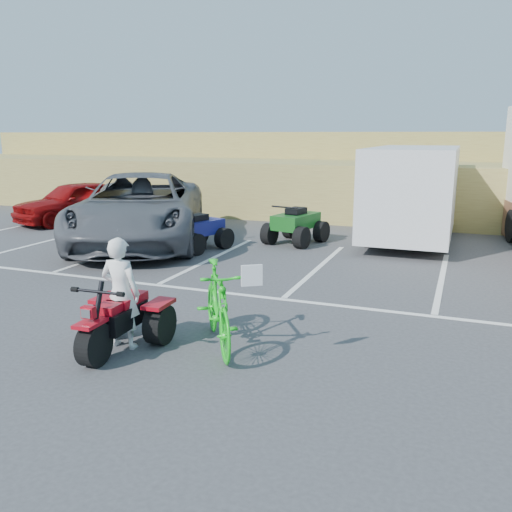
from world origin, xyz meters
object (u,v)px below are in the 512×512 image
(rider, at_px, (121,293))
(quad_atv_blue, at_px, (198,249))
(red_trike_atv, at_px, (118,350))
(grey_pickup, at_px, (140,209))
(quad_atv_green, at_px, (296,243))
(green_dirt_bike, at_px, (218,306))
(red_car, at_px, (75,202))
(cargo_trailer, at_px, (413,191))

(rider, height_order, quad_atv_blue, rider)
(red_trike_atv, distance_m, grey_pickup, 8.00)
(quad_atv_green, bearing_deg, rider, -77.42)
(green_dirt_bike, xyz_separation_m, quad_atv_green, (-1.21, 7.74, -0.61))
(rider, bearing_deg, green_dirt_bike, -160.91)
(green_dirt_bike, relative_size, red_car, 0.49)
(red_car, xyz_separation_m, quad_atv_blue, (6.10, -2.61, -0.71))
(green_dirt_bike, distance_m, cargo_trailer, 9.58)
(red_car, relative_size, cargo_trailer, 0.74)
(quad_atv_blue, bearing_deg, red_trike_atv, -53.75)
(red_trike_atv, height_order, red_car, red_car)
(grey_pickup, height_order, quad_atv_green, grey_pickup)
(green_dirt_bike, xyz_separation_m, quad_atv_blue, (-3.41, 5.97, -0.61))
(rider, height_order, cargo_trailer, cargo_trailer)
(cargo_trailer, xyz_separation_m, quad_atv_green, (-2.97, -1.64, -1.44))
(rider, xyz_separation_m, green_dirt_bike, (1.28, 0.50, -0.20))
(red_trike_atv, height_order, quad_atv_green, quad_atv_green)
(red_trike_atv, bearing_deg, cargo_trailer, 70.80)
(red_car, relative_size, quad_atv_green, 2.44)
(quad_atv_green, bearing_deg, green_dirt_bike, -68.04)
(red_car, bearing_deg, grey_pickup, -10.07)
(cargo_trailer, distance_m, quad_atv_blue, 6.36)
(cargo_trailer, height_order, quad_atv_blue, cargo_trailer)
(red_trike_atv, bearing_deg, red_car, 129.35)
(red_trike_atv, xyz_separation_m, green_dirt_bike, (1.27, 0.65, 0.61))
(cargo_trailer, bearing_deg, grey_pickup, -155.75)
(cargo_trailer, relative_size, quad_atv_blue, 3.53)
(rider, xyz_separation_m, quad_atv_green, (0.07, 8.24, -0.81))
(red_trike_atv, height_order, rider, rider)
(red_trike_atv, relative_size, cargo_trailer, 0.28)
(red_car, distance_m, quad_atv_blue, 6.67)
(green_dirt_bike, bearing_deg, red_trike_atv, 173.81)
(red_trike_atv, xyz_separation_m, cargo_trailer, (3.04, 10.03, 1.44))
(grey_pickup, bearing_deg, red_car, 126.01)
(quad_atv_green, bearing_deg, quad_atv_blue, -128.20)
(red_car, bearing_deg, red_trike_atv, -28.66)
(quad_atv_blue, xyz_separation_m, quad_atv_green, (2.20, 1.76, 0.00))
(red_trike_atv, xyz_separation_m, grey_pickup, (-4.03, 6.84, 0.97))
(green_dirt_bike, relative_size, quad_atv_green, 1.19)
(grey_pickup, relative_size, cargo_trailer, 1.23)
(green_dirt_bike, distance_m, red_car, 12.81)
(rider, height_order, grey_pickup, grey_pickup)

